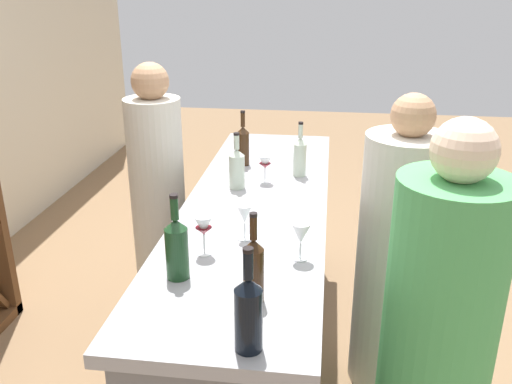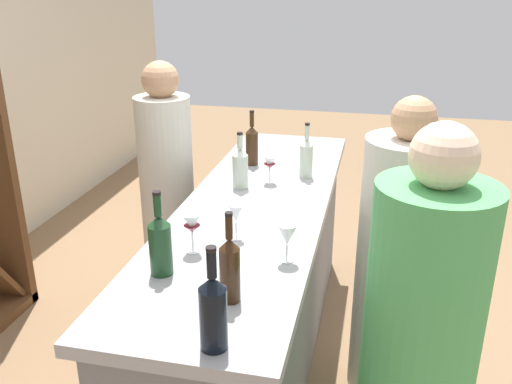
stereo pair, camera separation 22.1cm
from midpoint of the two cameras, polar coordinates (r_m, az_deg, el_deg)
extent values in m
plane|color=#846647|center=(3.14, 2.11, -17.01)|extent=(12.00, 12.00, 0.00)
cube|color=slate|center=(2.88, 2.23, -10.11)|extent=(2.35, 0.60, 0.88)
cube|color=#99999E|center=(2.67, 2.37, -1.54)|extent=(2.43, 0.68, 0.05)
cylinder|color=black|center=(1.62, -0.45, -13.06)|extent=(0.08, 0.08, 0.20)
cone|color=black|center=(1.56, -0.46, -9.50)|extent=(0.08, 0.08, 0.04)
cylinder|color=black|center=(1.53, -0.46, -7.56)|extent=(0.03, 0.03, 0.08)
cylinder|color=black|center=(1.50, -0.47, -5.99)|extent=(0.03, 0.03, 0.01)
cylinder|color=#331E0F|center=(1.84, 0.76, -8.64)|extent=(0.07, 0.07, 0.19)
cone|color=#331E0F|center=(1.78, 0.77, -5.46)|extent=(0.07, 0.07, 0.04)
cylinder|color=#331E0F|center=(1.76, 0.78, -3.75)|extent=(0.02, 0.02, 0.08)
cylinder|color=black|center=(1.74, 0.79, -2.37)|extent=(0.03, 0.03, 0.01)
cylinder|color=#193D1E|center=(2.01, -6.73, -6.01)|extent=(0.08, 0.08, 0.19)
cone|color=#193D1E|center=(1.96, -6.88, -3.03)|extent=(0.08, 0.08, 0.04)
cylinder|color=#193D1E|center=(1.93, -6.95, -1.45)|extent=(0.03, 0.03, 0.08)
cylinder|color=black|center=(1.92, -7.01, -0.17)|extent=(0.03, 0.03, 0.01)
cylinder|color=#B7C6B2|center=(2.81, 0.61, 2.11)|extent=(0.08, 0.08, 0.17)
cone|color=#B7C6B2|center=(2.78, 0.62, 4.13)|extent=(0.08, 0.08, 0.03)
cylinder|color=#B7C6B2|center=(2.76, 0.62, 5.19)|extent=(0.03, 0.03, 0.07)
cylinder|color=black|center=(2.75, 0.63, 6.04)|extent=(0.03, 0.03, 0.01)
cylinder|color=#B7C6B2|center=(2.98, 7.33, 3.14)|extent=(0.07, 0.07, 0.18)
cone|color=#B7C6B2|center=(2.95, 7.42, 5.10)|extent=(0.07, 0.07, 0.03)
cylinder|color=#B7C6B2|center=(2.94, 7.47, 6.12)|extent=(0.02, 0.02, 0.07)
cylinder|color=black|center=(2.92, 7.51, 6.94)|extent=(0.03, 0.03, 0.01)
cylinder|color=#331E0F|center=(3.16, 1.58, 4.47)|extent=(0.07, 0.07, 0.19)
cone|color=#331E0F|center=(3.13, 1.60, 6.45)|extent=(0.07, 0.07, 0.04)
cylinder|color=#331E0F|center=(3.12, 1.61, 7.47)|extent=(0.02, 0.02, 0.08)
cylinder|color=black|center=(3.11, 1.62, 8.29)|extent=(0.03, 0.03, 0.01)
cylinder|color=white|center=(2.13, 6.16, -7.08)|extent=(0.06, 0.06, 0.00)
cylinder|color=white|center=(2.12, 6.20, -6.29)|extent=(0.01, 0.01, 0.06)
cone|color=white|center=(2.08, 6.28, -4.48)|extent=(0.08, 0.08, 0.09)
cylinder|color=white|center=(2.91, 3.58, 0.99)|extent=(0.06, 0.06, 0.00)
cylinder|color=white|center=(2.90, 3.59, 1.73)|extent=(0.01, 0.01, 0.08)
cone|color=white|center=(2.87, 3.63, 3.07)|extent=(0.07, 0.07, 0.07)
cone|color=maroon|center=(2.88, 3.62, 2.67)|extent=(0.06, 0.06, 0.03)
cylinder|color=white|center=(2.30, 0.70, -4.76)|extent=(0.07, 0.07, 0.00)
cylinder|color=white|center=(2.28, 0.70, -3.97)|extent=(0.01, 0.01, 0.07)
cone|color=white|center=(2.25, 0.71, -2.30)|extent=(0.06, 0.06, 0.08)
cylinder|color=white|center=(2.19, -3.65, -6.15)|extent=(0.06, 0.06, 0.00)
cylinder|color=white|center=(2.17, -3.68, -5.17)|extent=(0.01, 0.01, 0.08)
cone|color=white|center=(2.14, -3.73, -3.29)|extent=(0.08, 0.08, 0.08)
cone|color=maroon|center=(2.15, -3.71, -3.86)|extent=(0.06, 0.06, 0.03)
cylinder|color=beige|center=(2.74, 16.71, -7.92)|extent=(0.45, 0.45, 1.30)
sphere|color=tan|center=(2.48, 18.51, 7.16)|extent=(0.20, 0.20, 0.20)
cylinder|color=#4CA559|center=(2.11, 19.26, -16.95)|extent=(0.50, 0.50, 1.36)
sphere|color=beige|center=(1.76, 22.31, 3.43)|extent=(0.21, 0.21, 0.21)
cylinder|color=beige|center=(3.29, -7.17, -1.70)|extent=(0.37, 0.37, 1.33)
sphere|color=tan|center=(3.08, -7.82, 11.41)|extent=(0.21, 0.21, 0.21)
camera|label=1|loc=(0.11, -87.61, 0.94)|focal=38.70mm
camera|label=2|loc=(0.11, 92.39, -0.94)|focal=38.70mm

